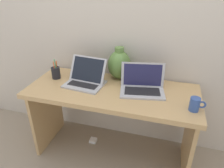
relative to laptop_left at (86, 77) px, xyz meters
The scene contains 9 objects.
ground_plane 0.80m from the laptop_left, ahead, with size 6.00×6.00×0.00m, color gray.
back_wall 0.58m from the laptop_left, 49.78° to the left, with size 4.40×0.04×2.40m, color beige.
desk 0.33m from the laptop_left, ahead, with size 1.42×0.59×0.71m.
laptop_left is the anchor object (origin of this frame).
laptop_right 0.49m from the laptop_left, ahead, with size 0.39×0.28×0.22m.
green_vase 0.32m from the laptop_left, 37.86° to the left, with size 0.21×0.21×0.29m.
coffee_mug 0.90m from the laptop_left, 11.04° to the right, with size 0.11×0.07×0.10m.
pen_cup 0.31m from the laptop_left, behind, with size 0.08×0.08×0.19m.
power_brick 0.75m from the laptop_left, 64.12° to the left, with size 0.07×0.07×0.03m, color white.
Camera 1 is at (0.42, -1.45, 1.55)m, focal length 33.30 mm.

